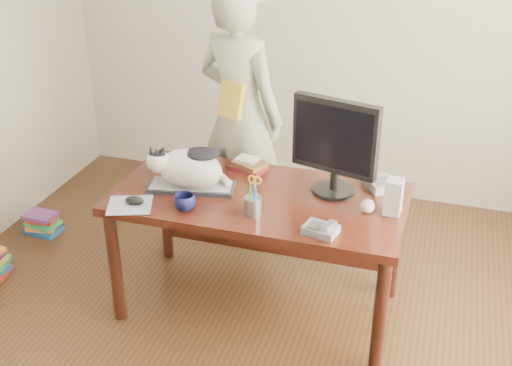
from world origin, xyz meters
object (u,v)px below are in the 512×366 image
at_px(keyboard, 191,187).
at_px(speaker, 394,197).
at_px(monitor, 335,142).
at_px(book_pile_b, 43,223).
at_px(book_stack, 249,165).
at_px(mouse, 135,200).
at_px(calculator, 380,183).
at_px(cat, 187,167).
at_px(coffee_mug, 185,202).
at_px(pen_cup, 253,204).
at_px(person, 240,115).
at_px(desk, 263,212).
at_px(baseball, 368,206).
at_px(phone, 321,229).

bearing_deg(keyboard, speaker, -7.58).
height_order(monitor, speaker, monitor).
bearing_deg(book_pile_b, book_stack, -2.47).
height_order(mouse, calculator, calculator).
relative_size(cat, coffee_mug, 4.29).
height_order(pen_cup, coffee_mug, pen_cup).
relative_size(pen_cup, mouse, 1.89).
xyz_separation_m(person, book_pile_b, (-1.35, -0.45, -0.81)).
relative_size(desk, baseball, 21.02).
height_order(cat, coffee_mug, cat).
relative_size(monitor, book_stack, 2.32).
distance_m(keyboard, pen_cup, 0.45).
bearing_deg(desk, monitor, 9.55).
height_order(monitor, book_pile_b, monitor).
bearing_deg(calculator, monitor, 177.87).
bearing_deg(book_stack, speaker, 2.39).
xyz_separation_m(cat, pen_cup, (0.43, -0.16, -0.07)).
distance_m(pen_cup, coffee_mug, 0.36).
distance_m(cat, mouse, 0.34).
bearing_deg(phone, person, 137.83).
xyz_separation_m(monitor, mouse, (-0.98, -0.44, -0.28)).
bearing_deg(keyboard, pen_cup, -32.93).
distance_m(desk, phone, 0.58).
distance_m(book_stack, calculator, 0.77).
bearing_deg(person, pen_cup, 132.17).
bearing_deg(cat, person, 77.55).
distance_m(coffee_mug, baseball, 0.95).
bearing_deg(cat, desk, 6.67).
distance_m(pen_cup, book_stack, 0.53).
bearing_deg(person, speaker, 164.83).
height_order(cat, mouse, cat).
bearing_deg(cat, calculator, 7.31).
bearing_deg(coffee_mug, person, 92.58).
bearing_deg(cat, mouse, -140.59).
xyz_separation_m(desk, coffee_mug, (-0.32, -0.34, 0.19)).
bearing_deg(book_stack, monitor, 4.21).
relative_size(desk, pen_cup, 7.00).
bearing_deg(baseball, speaker, 16.11).
distance_m(cat, calculator, 1.08).
distance_m(baseball, book_pile_b, 2.45).
relative_size(cat, calculator, 2.01).
bearing_deg(coffee_mug, desk, 46.69).
relative_size(keyboard, book_pile_b, 1.96).
relative_size(coffee_mug, person, 0.06).
height_order(calculator, person, person).
bearing_deg(person, book_stack, 133.68).
height_order(pen_cup, calculator, pen_cup).
xyz_separation_m(keyboard, baseball, (0.98, 0.03, 0.02)).
bearing_deg(baseball, monitor, 144.20).
height_order(baseball, person, person).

